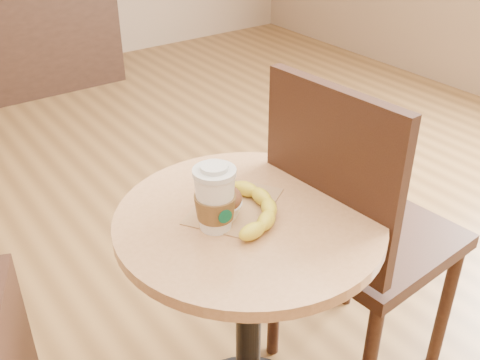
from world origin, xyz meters
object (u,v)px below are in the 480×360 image
(cafe_table, at_px, (249,289))
(coffee_cup, at_px, (215,200))
(muffin, at_px, (223,203))
(banana, at_px, (245,204))
(chair_right, at_px, (354,230))

(cafe_table, height_order, coffee_cup, coffee_cup)
(muffin, height_order, banana, muffin)
(coffee_cup, relative_size, muffin, 1.79)
(cafe_table, distance_m, banana, 0.26)
(chair_right, bearing_deg, muffin, 79.12)
(chair_right, xyz_separation_m, coffee_cup, (-0.46, 0.03, 0.26))
(cafe_table, relative_size, chair_right, 0.73)
(cafe_table, distance_m, coffee_cup, 0.32)
(banana, bearing_deg, muffin, -166.70)
(cafe_table, height_order, muffin, muffin)
(chair_right, distance_m, banana, 0.42)
(muffin, xyz_separation_m, banana, (0.06, -0.01, -0.02))
(chair_right, height_order, muffin, chair_right)
(chair_right, distance_m, coffee_cup, 0.52)
(coffee_cup, distance_m, muffin, 0.05)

